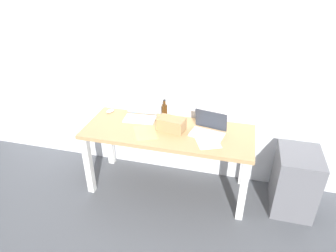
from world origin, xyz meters
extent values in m
plane|color=#515459|center=(0.00, 0.00, 0.00)|extent=(8.00, 8.00, 0.00)
cube|color=white|center=(0.00, 0.39, 1.30)|extent=(5.20, 0.08, 2.60)
cube|color=tan|center=(0.00, 0.00, 0.72)|extent=(1.73, 0.67, 0.04)
cube|color=silver|center=(-0.80, -0.27, 0.35)|extent=(0.07, 0.07, 0.70)
cube|color=silver|center=(0.80, -0.27, 0.35)|extent=(0.07, 0.07, 0.70)
cube|color=silver|center=(-0.80, 0.27, 0.35)|extent=(0.07, 0.07, 0.70)
cube|color=silver|center=(0.80, 0.27, 0.35)|extent=(0.07, 0.07, 0.70)
cube|color=silver|center=(-0.35, 0.14, 0.75)|extent=(0.35, 0.22, 0.02)
cube|color=silver|center=(-0.36, 0.24, 0.87)|extent=(0.34, 0.08, 0.22)
cube|color=silver|center=(0.40, 0.00, 0.75)|extent=(0.36, 0.25, 0.02)
cube|color=#333842|center=(0.42, 0.10, 0.87)|extent=(0.33, 0.12, 0.21)
cylinder|color=#47280F|center=(-0.09, 0.19, 0.83)|extent=(0.06, 0.06, 0.18)
cylinder|color=#47280F|center=(-0.09, 0.19, 0.95)|extent=(0.03, 0.03, 0.06)
cylinder|color=black|center=(-0.09, 0.19, 0.98)|extent=(0.03, 0.03, 0.01)
ellipsoid|color=silver|center=(-0.74, 0.23, 0.76)|extent=(0.09, 0.12, 0.03)
cube|color=tan|center=(0.03, 0.01, 0.81)|extent=(0.29, 0.20, 0.13)
cube|color=white|center=(0.41, -0.10, 0.74)|extent=(0.31, 0.36, 0.00)
cube|color=#F4E06B|center=(-0.21, -0.10, 0.74)|extent=(0.32, 0.36, 0.00)
cube|color=slate|center=(1.30, 0.02, 0.33)|extent=(0.40, 0.48, 0.66)
camera|label=1|loc=(0.65, -2.55, 2.28)|focal=31.97mm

